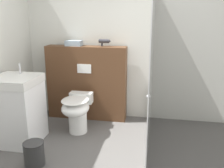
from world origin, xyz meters
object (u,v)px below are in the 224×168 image
object	(u,v)px
toilet	(77,111)
sink_vanity	(18,110)
waste_bin	(34,154)
hair_drier	(104,41)

from	to	relation	value
toilet	sink_vanity	distance (m)	0.79
toilet	waste_bin	bearing A→B (deg)	-105.00
toilet	sink_vanity	world-z (taller)	sink_vanity
waste_bin	toilet	bearing A→B (deg)	75.00
toilet	waste_bin	xyz separation A→B (m)	(-0.23, -0.86, -0.20)
hair_drier	waste_bin	bearing A→B (deg)	-109.28
sink_vanity	waste_bin	xyz separation A→B (m)	(0.45, -0.48, -0.31)
sink_vanity	waste_bin	size ratio (longest dim) A/B	3.75
toilet	sink_vanity	size ratio (longest dim) A/B	0.56
waste_bin	sink_vanity	bearing A→B (deg)	133.07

